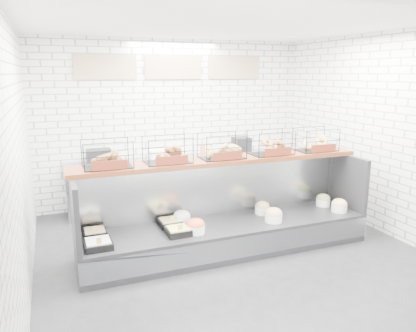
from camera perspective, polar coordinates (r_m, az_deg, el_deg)
name	(u,v)px	position (r m, az deg, el deg)	size (l,w,h in m)	color
ground	(236,259)	(5.51, 4.03, -12.87)	(5.50, 5.50, 0.00)	black
room_shell	(220,99)	(5.53, 1.66, 9.40)	(5.02, 5.51, 3.01)	white
display_case	(226,227)	(5.67, 2.53, -8.53)	(4.00, 0.90, 1.20)	black
bagel_shelf	(222,150)	(5.53, 1.96, 2.30)	(4.10, 0.50, 0.40)	#491E0F
prep_counter	(180,180)	(7.48, -3.96, -2.03)	(4.00, 0.60, 1.20)	#93969B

